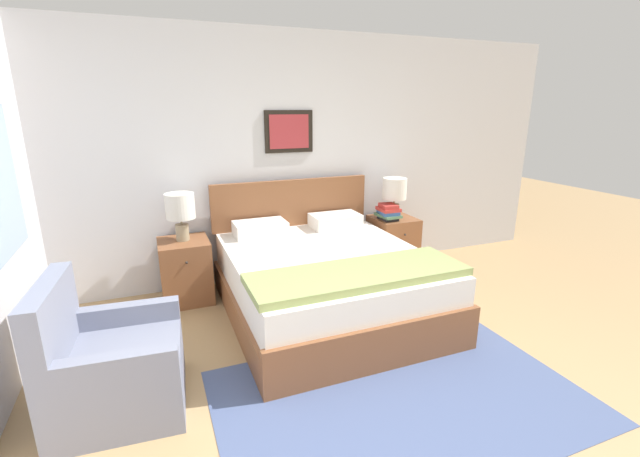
# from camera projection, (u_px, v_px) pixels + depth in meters

# --- Properties ---
(ground_plane) EXTENTS (16.00, 16.00, 0.00)m
(ground_plane) POSITION_uv_depth(u_px,v_px,m) (426.00, 445.00, 2.42)
(ground_plane) COLOR tan
(wall_back) EXTENTS (6.92, 0.09, 2.60)m
(wall_back) POSITION_uv_depth(u_px,v_px,m) (279.00, 159.00, 4.55)
(wall_back) COLOR silver
(wall_back) RESTS_ON ground_plane
(area_rug_main) EXTENTS (2.38, 1.54, 0.01)m
(area_rug_main) POSITION_uv_depth(u_px,v_px,m) (401.00, 397.00, 2.82)
(area_rug_main) COLOR #47567F
(area_rug_main) RESTS_ON ground_plane
(bed) EXTENTS (1.73, 2.01, 1.09)m
(bed) POSITION_uv_depth(u_px,v_px,m) (326.00, 280.00, 3.90)
(bed) COLOR brown
(bed) RESTS_ON ground_plane
(armchair) EXTENTS (0.81, 0.80, 0.88)m
(armchair) POSITION_uv_depth(u_px,v_px,m) (111.00, 367.00, 2.65)
(armchair) COLOR gray
(armchair) RESTS_ON ground_plane
(nightstand_near_window) EXTENTS (0.47, 0.50, 0.61)m
(nightstand_near_window) POSITION_uv_depth(u_px,v_px,m) (186.00, 271.00, 4.16)
(nightstand_near_window) COLOR brown
(nightstand_near_window) RESTS_ON ground_plane
(nightstand_by_door) EXTENTS (0.47, 0.50, 0.61)m
(nightstand_by_door) POSITION_uv_depth(u_px,v_px,m) (392.00, 243.00, 5.00)
(nightstand_by_door) COLOR brown
(nightstand_by_door) RESTS_ON ground_plane
(table_lamp_near_window) EXTENTS (0.27, 0.27, 0.46)m
(table_lamp_near_window) POSITION_uv_depth(u_px,v_px,m) (180.00, 209.00, 4.01)
(table_lamp_near_window) COLOR gray
(table_lamp_near_window) RESTS_ON nightstand_near_window
(table_lamp_by_door) EXTENTS (0.27, 0.27, 0.46)m
(table_lamp_by_door) POSITION_uv_depth(u_px,v_px,m) (395.00, 191.00, 4.84)
(table_lamp_by_door) COLOR gray
(table_lamp_by_door) RESTS_ON nightstand_by_door
(book_thick_bottom) EXTENTS (0.17, 0.22, 0.03)m
(book_thick_bottom) POSITION_uv_depth(u_px,v_px,m) (388.00, 218.00, 4.83)
(book_thick_bottom) COLOR #232328
(book_thick_bottom) RESTS_ON nightstand_by_door
(book_hardcover_middle) EXTENTS (0.23, 0.29, 0.03)m
(book_hardcover_middle) POSITION_uv_depth(u_px,v_px,m) (388.00, 215.00, 4.82)
(book_hardcover_middle) COLOR #4C7551
(book_hardcover_middle) RESTS_ON book_thick_bottom
(book_novel_upper) EXTENTS (0.22, 0.26, 0.04)m
(book_novel_upper) POSITION_uv_depth(u_px,v_px,m) (388.00, 212.00, 4.81)
(book_novel_upper) COLOR #335693
(book_novel_upper) RESTS_ON book_hardcover_middle
(book_slim_near_top) EXTENTS (0.22, 0.24, 0.04)m
(book_slim_near_top) POSITION_uv_depth(u_px,v_px,m) (388.00, 209.00, 4.80)
(book_slim_near_top) COLOR #B7332D
(book_slim_near_top) RESTS_ON book_novel_upper
(book_paperback_top) EXTENTS (0.20, 0.24, 0.04)m
(book_paperback_top) POSITION_uv_depth(u_px,v_px,m) (389.00, 206.00, 4.79)
(book_paperback_top) COLOR #B7332D
(book_paperback_top) RESTS_ON book_slim_near_top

